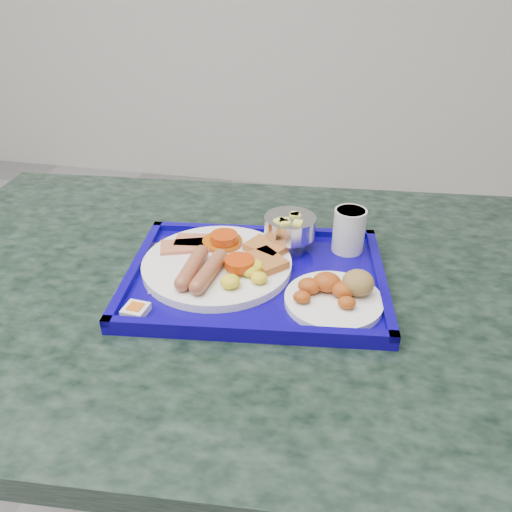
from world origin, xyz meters
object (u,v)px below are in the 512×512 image
at_px(main_plate, 221,262).
at_px(bread_plate, 337,293).
at_px(juice_cup, 349,229).
at_px(tray, 256,278).
at_px(table, 237,363).
at_px(fruit_bowl, 290,227).

distance_m(main_plate, bread_plate, 0.22).
bearing_deg(juice_cup, tray, -141.15).
height_order(table, fruit_bowl, fruit_bowl).
bearing_deg(table, juice_cup, 31.47).
bearing_deg(fruit_bowl, main_plate, -136.43).
bearing_deg(bread_plate, tray, 160.89).
height_order(bread_plate, juice_cup, juice_cup).
bearing_deg(tray, juice_cup, 38.85).
height_order(bread_plate, fruit_bowl, fruit_bowl).
height_order(table, bread_plate, bread_plate).
relative_size(main_plate, fruit_bowl, 2.76).
distance_m(table, juice_cup, 0.36).
height_order(fruit_bowl, juice_cup, juice_cup).
distance_m(tray, main_plate, 0.07).
bearing_deg(fruit_bowl, juice_cup, 7.60).
bearing_deg(table, bread_plate, -16.40).
xyz_separation_m(table, tray, (0.04, -0.00, 0.22)).
bearing_deg(main_plate, tray, -5.51).
xyz_separation_m(bread_plate, fruit_bowl, (-0.10, 0.16, 0.03)).
bearing_deg(tray, table, 173.73).
bearing_deg(fruit_bowl, table, -128.76).
height_order(tray, fruit_bowl, fruit_bowl).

